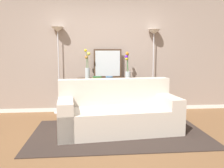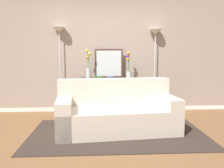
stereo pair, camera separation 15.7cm
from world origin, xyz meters
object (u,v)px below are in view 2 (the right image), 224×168
object	(u,v)px
couch	(117,113)
console_table	(109,89)
floor_lamp_right	(155,48)
vase_tall_flowers	(88,67)
book_row_under_console	(90,111)
fruit_bowl	(110,77)
floor_lamp_left	(60,46)
wall_mirror	(109,63)
vase_short_flowers	(129,68)
book_stack	(98,78)

from	to	relation	value
couch	console_table	size ratio (longest dim) A/B	1.56
floor_lamp_right	vase_tall_flowers	bearing A→B (deg)	-175.19
couch	book_row_under_console	distance (m)	1.32
fruit_bowl	floor_lamp_left	bearing A→B (deg)	167.36
floor_lamp_right	wall_mirror	bearing A→B (deg)	179.36
floor_lamp_right	floor_lamp_left	bearing A→B (deg)	-180.00
couch	vase_tall_flowers	distance (m)	1.49
vase_short_flowers	couch	bearing A→B (deg)	-106.71
couch	book_stack	distance (m)	1.25
fruit_bowl	book_stack	xyz separation A→B (m)	(-0.26, 0.02, -0.00)
vase_short_flowers	book_stack	world-z (taller)	vase_short_flowers
wall_mirror	vase_short_flowers	size ratio (longest dim) A/B	1.11
console_table	floor_lamp_left	bearing A→B (deg)	172.78
floor_lamp_right	book_row_under_console	size ratio (longest dim) A/B	8.33
floor_lamp_left	wall_mirror	xyz separation A→B (m)	(1.09, 0.01, -0.38)
vase_tall_flowers	vase_short_flowers	bearing A→B (deg)	-1.78
couch	fruit_bowl	distance (m)	1.19
couch	console_table	xyz separation A→B (m)	(-0.09, 1.19, 0.24)
fruit_bowl	book_row_under_console	world-z (taller)	fruit_bowl
console_table	vase_short_flowers	bearing A→B (deg)	-2.23
console_table	book_row_under_console	world-z (taller)	console_table
wall_mirror	vase_short_flowers	xyz separation A→B (m)	(0.43, -0.17, -0.11)
floor_lamp_right	wall_mirror	xyz separation A→B (m)	(-1.05, 0.01, -0.35)
wall_mirror	book_row_under_console	bearing A→B (deg)	-161.43
vase_tall_flowers	vase_short_flowers	distance (m)	0.88
floor_lamp_left	book_row_under_console	xyz separation A→B (m)	(0.65, -0.14, -1.43)
floor_lamp_right	wall_mirror	distance (m)	1.10
vase_short_flowers	fruit_bowl	distance (m)	0.46
fruit_bowl	book_stack	world-z (taller)	fruit_bowl
floor_lamp_right	wall_mirror	size ratio (longest dim) A/B	2.92
couch	vase_short_flowers	size ratio (longest dim) A/B	3.62
floor_lamp_right	vase_tall_flowers	xyz separation A→B (m)	(-1.50, -0.13, -0.44)
floor_lamp_left	wall_mirror	size ratio (longest dim) A/B	2.98
couch	wall_mirror	size ratio (longest dim) A/B	3.26
book_stack	wall_mirror	bearing A→B (deg)	43.90
wall_mirror	book_row_under_console	size ratio (longest dim) A/B	2.85
vase_tall_flowers	book_row_under_console	world-z (taller)	vase_tall_flowers
vase_short_flowers	vase_tall_flowers	bearing A→B (deg)	178.22
wall_mirror	book_row_under_console	world-z (taller)	wall_mirror
couch	fruit_bowl	bearing A→B (deg)	93.31
vase_tall_flowers	fruit_bowl	xyz separation A→B (m)	(0.47, -0.12, -0.21)
console_table	fruit_bowl	size ratio (longest dim) A/B	8.40
couch	wall_mirror	distance (m)	1.56
wall_mirror	vase_short_flowers	bearing A→B (deg)	-21.12
wall_mirror	fruit_bowl	xyz separation A→B (m)	(0.02, -0.26, -0.29)
couch	book_row_under_console	size ratio (longest dim) A/B	9.28
console_table	vase_short_flowers	xyz separation A→B (m)	(0.44, -0.02, 0.46)
couch	floor_lamp_left	world-z (taller)	floor_lamp_left
console_table	wall_mirror	bearing A→B (deg)	86.78
vase_tall_flowers	console_table	bearing A→B (deg)	-1.34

